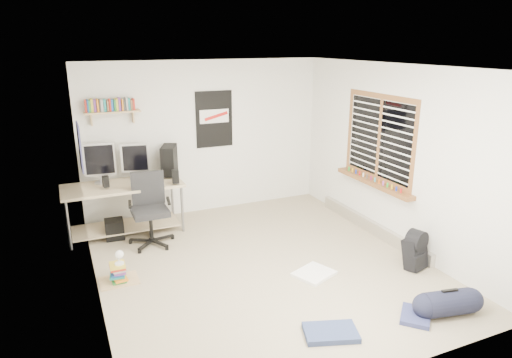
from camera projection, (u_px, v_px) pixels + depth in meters
name	position (u px, v px, depth m)	size (l,w,h in m)	color
floor	(262.00, 266.00, 5.89)	(4.00, 4.50, 0.01)	gray
ceiling	(263.00, 66.00, 5.16)	(4.00, 4.50, 0.01)	white
back_wall	(206.00, 138.00, 7.50)	(4.00, 0.01, 2.50)	silver
left_wall	(88.00, 194.00, 4.75)	(0.01, 4.50, 2.50)	silver
right_wall	(394.00, 156.00, 6.30)	(0.01, 4.50, 2.50)	silver
desk	(125.00, 210.00, 6.81)	(1.71, 0.75, 0.78)	tan
monitor_left	(100.00, 166.00, 6.68)	(0.44, 0.11, 0.49)	#9A999E
monitor_right	(135.00, 164.00, 6.88)	(0.40, 0.10, 0.43)	#A9A9AE
pc_tower	(169.00, 160.00, 7.08)	(0.20, 0.43, 0.45)	black
keyboard	(146.00, 183.00, 6.63)	(0.39, 0.14, 0.02)	black
speaker_left	(106.00, 182.00, 6.47)	(0.08, 0.08, 0.16)	black
speaker_right	(175.00, 176.00, 6.66)	(0.10, 0.10, 0.20)	black
office_chair	(150.00, 212.00, 6.37)	(0.67, 0.67, 1.03)	black
wall_shelf	(112.00, 112.00, 6.69)	(0.80, 0.22, 0.24)	tan
poster_back_wall	(214.00, 119.00, 7.45)	(0.62, 0.03, 0.92)	black
poster_left_wall	(80.00, 147.00, 5.74)	(0.02, 0.42, 0.60)	navy
window	(378.00, 138.00, 6.48)	(0.10, 1.50, 1.26)	brown
baseboard_heater	(372.00, 227.00, 6.88)	(0.08, 2.50, 0.18)	#B7B2A8
backpack	(415.00, 253.00, 5.78)	(0.30, 0.24, 0.40)	black
duffel_bag	(448.00, 303.00, 4.80)	(0.27, 0.27, 0.54)	black
tshirt	(314.00, 274.00, 5.64)	(0.45, 0.38, 0.04)	white
jeans_a	(331.00, 333.00, 4.48)	(0.52, 0.33, 0.06)	navy
jeans_b	(416.00, 316.00, 4.76)	(0.39, 0.29, 0.05)	navy
book_stack	(118.00, 270.00, 5.46)	(0.39, 0.32, 0.27)	olive
desk_lamp	(118.00, 253.00, 5.38)	(0.11, 0.18, 0.18)	white
subwoofer	(115.00, 229.00, 6.66)	(0.26, 0.26, 0.29)	black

